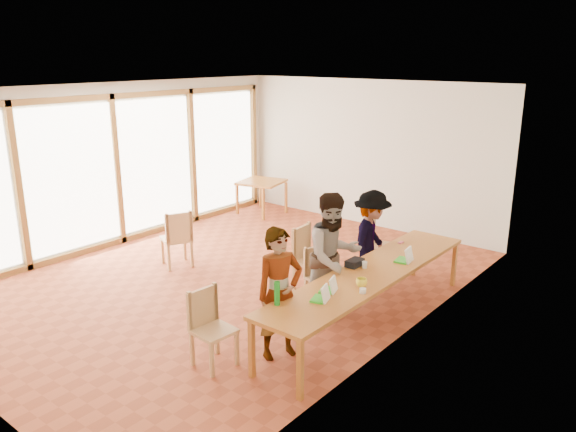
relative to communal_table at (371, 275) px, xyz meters
The scene contains 24 objects.
ground 2.60m from the communal_table, behind, with size 8.00×8.00×0.00m, color #A04626.
wall_back 4.74m from the communal_table, 122.38° to the left, with size 6.00×0.10×3.00m, color beige.
wall_right 0.94m from the communal_table, ahead, with size 0.10×8.00×3.00m, color beige.
window_wall 5.52m from the communal_table, behind, with size 0.10×8.00×3.00m, color white.
ceiling 3.41m from the communal_table, behind, with size 6.00×8.00×0.04m, color white.
communal_table is the anchor object (origin of this frame).
side_table 5.67m from the communal_table, 146.35° to the left, with size 0.90×0.90×0.75m.
chair_near 2.23m from the communal_table, 115.08° to the right, with size 0.46×0.46×0.49m.
chair_mid 1.38m from the communal_table, 164.50° to the left, with size 0.51×0.51×0.54m.
chair_far 0.95m from the communal_table, behind, with size 0.49×0.49×0.45m.
chair_empty 1.91m from the communal_table, 118.57° to the left, with size 0.54×0.54×0.52m.
chair_spare 3.59m from the communal_table, behind, with size 0.61×0.61×0.53m.
person_near 1.43m from the communal_table, 106.65° to the right, with size 0.58×0.38×1.60m, color gray.
person_mid 0.55m from the communal_table, 163.93° to the right, with size 0.85×0.67×1.76m, color gray.
person_far 1.21m from the communal_table, 120.89° to the left, with size 1.00×0.57×1.55m, color gray.
laptop_near 1.13m from the communal_table, 88.71° to the right, with size 0.25×0.26×0.18m.
laptop_mid 0.87m from the communal_table, 93.20° to the right, with size 0.25×0.26×0.18m.
laptop_far 0.65m from the communal_table, 73.79° to the left, with size 0.24×0.27×0.20m.
yellow_mug 0.54m from the communal_table, 71.69° to the right, with size 0.14×0.14×0.11m, color yellow.
green_bottle 1.59m from the communal_table, 101.06° to the right, with size 0.07×0.07×0.28m, color #177D1F.
clear_glass 0.17m from the communal_table, 157.17° to the left, with size 0.07×0.07×0.09m, color silver.
condiment_cup 0.72m from the communal_table, 66.91° to the right, with size 0.08×0.08×0.06m, color white.
pink_phone 1.31m from the communal_table, 101.14° to the left, with size 0.05×0.10×0.01m, color #D64A6D.
black_pouch 0.30m from the communal_table, behind, with size 0.16×0.26×0.09m, color black.
Camera 1 is at (5.97, -5.93, 3.49)m, focal length 35.00 mm.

